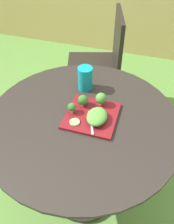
# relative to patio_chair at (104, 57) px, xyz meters

# --- Properties ---
(ground_plane) EXTENTS (12.00, 12.00, 0.00)m
(ground_plane) POSITION_rel_patio_chair_xyz_m (0.12, -0.95, -0.53)
(ground_plane) COLOR #568438
(patio_table) EXTENTS (0.98, 0.98, 0.75)m
(patio_table) POSITION_rel_patio_chair_xyz_m (0.12, -0.95, -0.02)
(patio_table) COLOR #28231E
(patio_table) RESTS_ON ground_plane
(patio_chair) EXTENTS (0.55, 0.55, 0.90)m
(patio_chair) POSITION_rel_patio_chair_xyz_m (0.00, 0.00, 0.00)
(patio_chair) COLOR black
(patio_chair) RESTS_ON ground_plane
(salad_plate) EXTENTS (0.25, 0.25, 0.01)m
(salad_plate) POSITION_rel_patio_chair_xyz_m (0.16, -0.93, 0.23)
(salad_plate) COLOR maroon
(salad_plate) RESTS_ON patio_table
(drinking_glass) EXTENTS (0.08, 0.08, 0.13)m
(drinking_glass) POSITION_rel_patio_chair_xyz_m (0.06, -0.71, 0.29)
(drinking_glass) COLOR #0F8C93
(drinking_glass) RESTS_ON patio_table
(fork) EXTENTS (0.07, 0.15, 0.00)m
(fork) POSITION_rel_patio_chair_xyz_m (0.17, -0.96, 0.24)
(fork) COLOR silver
(fork) RESTS_ON salad_plate
(lettuce_mound) EXTENTS (0.10, 0.13, 0.05)m
(lettuce_mound) POSITION_rel_patio_chair_xyz_m (0.19, -0.95, 0.26)
(lettuce_mound) COLOR #519338
(lettuce_mound) RESTS_ON salad_plate
(broccoli_floret_0) EXTENTS (0.04, 0.04, 0.06)m
(broccoli_floret_0) POSITION_rel_patio_chair_xyz_m (0.06, -0.93, 0.27)
(broccoli_floret_0) COLOR #99B770
(broccoli_floret_0) RESTS_ON salad_plate
(broccoli_floret_1) EXTENTS (0.06, 0.06, 0.07)m
(broccoli_floret_1) POSITION_rel_patio_chair_xyz_m (0.18, -0.84, 0.28)
(broccoli_floret_1) COLOR #99B770
(broccoli_floret_1) RESTS_ON salad_plate
(broccoli_floret_2) EXTENTS (0.05, 0.05, 0.06)m
(broccoli_floret_2) POSITION_rel_patio_chair_xyz_m (0.09, -0.87, 0.27)
(broccoli_floret_2) COLOR #99B770
(broccoli_floret_2) RESTS_ON salad_plate
(cucumber_slice_0) EXTENTS (0.05, 0.05, 0.01)m
(cucumber_slice_0) POSITION_rel_patio_chair_xyz_m (0.09, -1.00, 0.24)
(cucumber_slice_0) COLOR #8EB766
(cucumber_slice_0) RESTS_ON salad_plate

